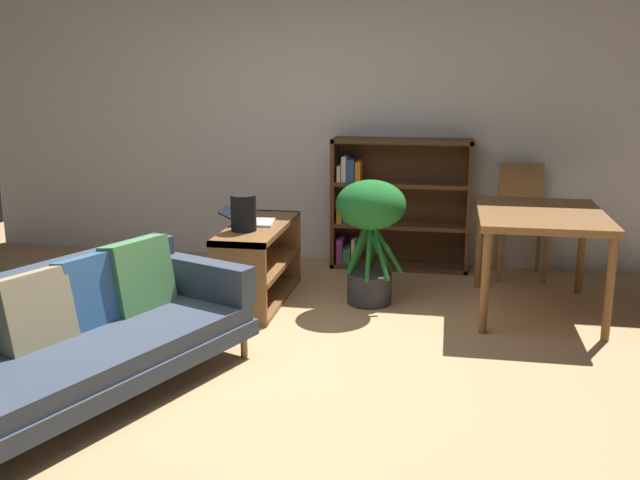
# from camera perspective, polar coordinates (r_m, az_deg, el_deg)

# --- Properties ---
(ground_plane) EXTENTS (8.16, 8.16, 0.00)m
(ground_plane) POSITION_cam_1_polar(r_m,az_deg,el_deg) (4.35, -5.40, -10.48)
(ground_plane) COLOR tan
(back_wall_panel) EXTENTS (6.80, 0.10, 2.70)m
(back_wall_panel) POSITION_cam_1_polar(r_m,az_deg,el_deg) (6.63, 0.70, 9.96)
(back_wall_panel) COLOR silver
(back_wall_panel) RESTS_ON ground_plane
(fabric_couch) EXTENTS (1.51, 2.10, 0.77)m
(fabric_couch) POSITION_cam_1_polar(r_m,az_deg,el_deg) (4.18, -18.57, -6.91)
(fabric_couch) COLOR olive
(fabric_couch) RESTS_ON ground_plane
(media_console) EXTENTS (0.42, 1.17, 0.61)m
(media_console) POSITION_cam_1_polar(r_m,az_deg,el_deg) (5.53, -4.95, -1.89)
(media_console) COLOR brown
(media_console) RESTS_ON ground_plane
(open_laptop) EXTENTS (0.43, 0.33, 0.11)m
(open_laptop) POSITION_cam_1_polar(r_m,az_deg,el_deg) (5.52, -5.64, 1.63)
(open_laptop) COLOR silver
(open_laptop) RESTS_ON media_console
(desk_speaker) EXTENTS (0.19, 0.19, 0.27)m
(desk_speaker) POSITION_cam_1_polar(r_m,az_deg,el_deg) (5.24, -6.17, 2.19)
(desk_speaker) COLOR black
(desk_speaker) RESTS_ON media_console
(potted_floor_plant) EXTENTS (0.53, 0.54, 0.96)m
(potted_floor_plant) POSITION_cam_1_polar(r_m,az_deg,el_deg) (5.38, 4.09, 1.31)
(potted_floor_plant) COLOR #333338
(potted_floor_plant) RESTS_ON ground_plane
(dining_table) EXTENTS (0.90, 1.17, 0.76)m
(dining_table) POSITION_cam_1_polar(r_m,az_deg,el_deg) (5.41, 17.29, 1.36)
(dining_table) COLOR brown
(dining_table) RESTS_ON ground_plane
(dining_chair_near) EXTENTS (0.43, 0.42, 0.98)m
(dining_chair_near) POSITION_cam_1_polar(r_m,az_deg,el_deg) (6.39, 15.85, 2.04)
(dining_chair_near) COLOR olive
(dining_chair_near) RESTS_ON ground_plane
(bookshelf) EXTENTS (1.23, 0.33, 1.17)m
(bookshelf) POSITION_cam_1_polar(r_m,az_deg,el_deg) (6.47, 5.89, 2.88)
(bookshelf) COLOR #56351E
(bookshelf) RESTS_ON ground_plane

